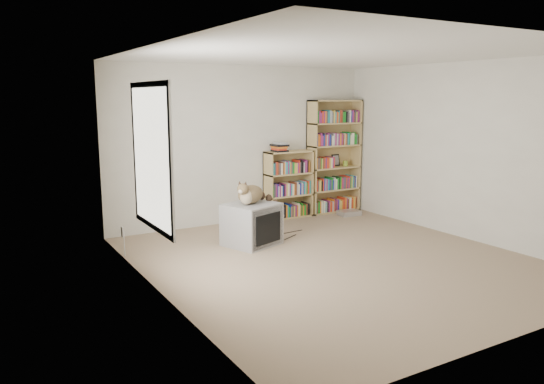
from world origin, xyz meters
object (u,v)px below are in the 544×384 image
dvd_player (349,213)px  crt_tv (251,224)px  bookcase_tall (333,160)px  bookcase_short (288,187)px  cat (255,196)px

dvd_player → crt_tv: bearing=-155.3°
bookcase_tall → bookcase_short: (-0.94, -0.00, -0.41)m
crt_tv → dvd_player: size_ratio=2.29×
crt_tv → cat: bearing=-3.1°
dvd_player → bookcase_tall: bearing=103.3°
crt_tv → cat: (0.07, 0.02, 0.38)m
cat → bookcase_short: 1.73m
crt_tv → bookcase_short: (1.34, 1.19, 0.23)m
crt_tv → cat: 0.39m
bookcase_short → crt_tv: bearing=-138.5°
crt_tv → dvd_player: 2.47m
dvd_player → bookcase_short: bearing=163.6°
cat → bookcase_tall: size_ratio=0.40×
dvd_player → cat: bearing=-155.2°
bookcase_short → cat: bearing=-137.4°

